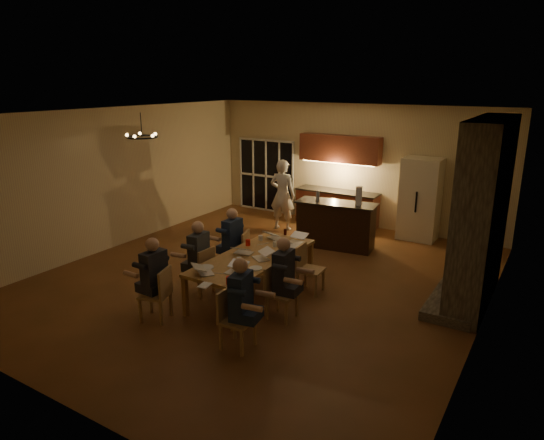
{
  "coord_description": "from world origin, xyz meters",
  "views": [
    {
      "loc": [
        4.8,
        -7.44,
        3.79
      ],
      "look_at": [
        0.05,
        0.3,
        1.15
      ],
      "focal_mm": 32.0,
      "sensor_mm": 36.0,
      "label": 1
    }
  ],
  "objects_px": {
    "person_left_far": "(233,242)",
    "laptop_c": "(243,247)",
    "chair_left_far": "(236,252)",
    "chair_right_far": "(311,269)",
    "plate_near": "(256,268)",
    "chair_right_mid": "(282,293)",
    "bar_island": "(336,225)",
    "bar_bottle": "(318,196)",
    "laptop_a": "(205,267)",
    "person_left_mid": "(199,258)",
    "chair_right_near": "(238,320)",
    "plate_far": "(293,246)",
    "chair_left_mid": "(199,270)",
    "person_right_mid": "(283,278)",
    "laptop_e": "(275,233)",
    "redcup_mid": "(248,243)",
    "standing_person": "(282,195)",
    "dining_table": "(254,275)",
    "redcup_near": "(229,280)",
    "mug_back": "(261,238)",
    "can_cola": "(285,232)",
    "refrigerator": "(420,199)",
    "person_right_near": "(241,303)",
    "can_right": "(281,251)",
    "chandelier": "(142,137)",
    "can_silver": "(234,265)",
    "laptop_d": "(261,253)",
    "laptop_b": "(235,267)",
    "plate_left": "(206,267)",
    "person_left_near": "(155,278)",
    "mug_front": "(239,260)",
    "mug_mid": "(275,244)",
    "bar_blender": "(359,196)",
    "chair_left_near": "(155,294)"
  },
  "relations": [
    {
      "from": "person_left_far",
      "to": "laptop_c",
      "type": "bearing_deg",
      "value": 51.11
    },
    {
      "from": "chair_left_far",
      "to": "chair_right_far",
      "type": "relative_size",
      "value": 1.0
    },
    {
      "from": "plate_near",
      "to": "chair_right_mid",
      "type": "bearing_deg",
      "value": -2.76
    },
    {
      "from": "bar_island",
      "to": "bar_bottle",
      "type": "relative_size",
      "value": 7.64
    },
    {
      "from": "chair_right_far",
      "to": "person_left_far",
      "type": "height_order",
      "value": "person_left_far"
    },
    {
      "from": "laptop_a",
      "to": "person_left_mid",
      "type": "bearing_deg",
      "value": -5.86
    },
    {
      "from": "chair_right_near",
      "to": "plate_far",
      "type": "distance_m",
      "value": 2.51
    },
    {
      "from": "chair_left_mid",
      "to": "person_right_mid",
      "type": "relative_size",
      "value": 0.64
    },
    {
      "from": "laptop_e",
      "to": "plate_far",
      "type": "relative_size",
      "value": 1.15
    },
    {
      "from": "redcup_mid",
      "to": "plate_near",
      "type": "distance_m",
      "value": 1.19
    },
    {
      "from": "person_left_far",
      "to": "laptop_c",
      "type": "xyz_separation_m",
      "value": [
        0.65,
        -0.56,
        0.17
      ]
    },
    {
      "from": "bar_bottle",
      "to": "chair_right_near",
      "type": "bearing_deg",
      "value": -77.14
    },
    {
      "from": "standing_person",
      "to": "plate_near",
      "type": "distance_m",
      "value": 4.68
    },
    {
      "from": "dining_table",
      "to": "redcup_near",
      "type": "relative_size",
      "value": 22.71
    },
    {
      "from": "mug_back",
      "to": "can_cola",
      "type": "xyz_separation_m",
      "value": [
        0.24,
        0.55,
        0.01
      ]
    },
    {
      "from": "refrigerator",
      "to": "redcup_near",
      "type": "relative_size",
      "value": 16.67
    },
    {
      "from": "refrigerator",
      "to": "person_right_near",
      "type": "relative_size",
      "value": 1.45
    },
    {
      "from": "can_right",
      "to": "chandelier",
      "type": "bearing_deg",
      "value": -168.3
    },
    {
      "from": "laptop_c",
      "to": "plate_far",
      "type": "relative_size",
      "value": 1.15
    },
    {
      "from": "person_right_mid",
      "to": "plate_far",
      "type": "bearing_deg",
      "value": 17.83
    },
    {
      "from": "dining_table",
      "to": "can_silver",
      "type": "bearing_deg",
      "value": -84.42
    },
    {
      "from": "chair_right_mid",
      "to": "redcup_mid",
      "type": "height_order",
      "value": "chair_right_mid"
    },
    {
      "from": "chair_right_far",
      "to": "mug_back",
      "type": "xyz_separation_m",
      "value": [
        -1.19,
        0.16,
        0.36
      ]
    },
    {
      "from": "laptop_a",
      "to": "laptop_d",
      "type": "bearing_deg",
      "value": -74.74
    },
    {
      "from": "chair_right_near",
      "to": "bar_bottle",
      "type": "xyz_separation_m",
      "value": [
        -1.08,
        4.74,
        0.76
      ]
    },
    {
      "from": "laptop_b",
      "to": "plate_left",
      "type": "xyz_separation_m",
      "value": [
        -0.56,
        -0.07,
        -0.1
      ]
    },
    {
      "from": "laptop_d",
      "to": "can_cola",
      "type": "distance_m",
      "value": 1.45
    },
    {
      "from": "person_left_near",
      "to": "chandelier",
      "type": "height_order",
      "value": "chandelier"
    },
    {
      "from": "person_left_mid",
      "to": "laptop_b",
      "type": "distance_m",
      "value": 1.14
    },
    {
      "from": "chair_left_far",
      "to": "mug_front",
      "type": "xyz_separation_m",
      "value": [
        0.85,
        -1.09,
        0.36
      ]
    },
    {
      "from": "can_right",
      "to": "redcup_mid",
      "type": "bearing_deg",
      "value": 172.72
    },
    {
      "from": "chair_left_far",
      "to": "standing_person",
      "type": "relative_size",
      "value": 0.48
    },
    {
      "from": "chair_left_mid",
      "to": "mug_back",
      "type": "bearing_deg",
      "value": 159.81
    },
    {
      "from": "chair_left_far",
      "to": "chair_right_mid",
      "type": "height_order",
      "value": "same"
    },
    {
      "from": "person_left_far",
      "to": "mug_mid",
      "type": "distance_m",
      "value": 0.96
    },
    {
      "from": "dining_table",
      "to": "chair_right_near",
      "type": "height_order",
      "value": "chair_right_near"
    },
    {
      "from": "mug_mid",
      "to": "bar_blender",
      "type": "xyz_separation_m",
      "value": [
        0.64,
        2.55,
        0.49
      ]
    },
    {
      "from": "person_right_near",
      "to": "mug_front",
      "type": "bearing_deg",
      "value": 26.13
    },
    {
      "from": "mug_mid",
      "to": "plate_far",
      "type": "distance_m",
      "value": 0.35
    },
    {
      "from": "redcup_mid",
      "to": "can_right",
      "type": "relative_size",
      "value": 1.0
    },
    {
      "from": "person_left_far",
      "to": "person_left_near",
      "type": "bearing_deg",
      "value": 1.78
    },
    {
      "from": "person_left_near",
      "to": "laptop_a",
      "type": "bearing_deg",
      "value": 128.26
    },
    {
      "from": "chair_left_near",
      "to": "person_left_near",
      "type": "bearing_deg",
      "value": -166.76
    },
    {
      "from": "refrigerator",
      "to": "chandelier",
      "type": "distance_m",
      "value": 6.67
    },
    {
      "from": "chair_right_near",
      "to": "person_left_near",
      "type": "distance_m",
      "value": 1.72
    },
    {
      "from": "person_left_mid",
      "to": "laptop_c",
      "type": "relative_size",
      "value": 4.31
    },
    {
      "from": "chair_right_near",
      "to": "person_left_far",
      "type": "height_order",
      "value": "person_left_far"
    },
    {
      "from": "person_left_near",
      "to": "person_right_near",
      "type": "height_order",
      "value": "same"
    },
    {
      "from": "redcup_near",
      "to": "bar_blender",
      "type": "distance_m",
      "value": 4.44
    },
    {
      "from": "person_right_near",
      "to": "person_right_mid",
      "type": "height_order",
      "value": "same"
    }
  ]
}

